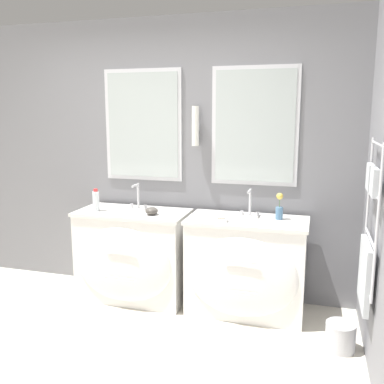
{
  "coord_description": "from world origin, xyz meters",
  "views": [
    {
      "loc": [
        1.43,
        -2.14,
        1.74
      ],
      "look_at": [
        0.47,
        1.18,
        1.09
      ],
      "focal_mm": 40.0,
      "sensor_mm": 36.0,
      "label": 1
    }
  ],
  "objects_px": {
    "vanity_right": "(246,267)",
    "flower_vase": "(279,208)",
    "vanity_left": "(132,255)",
    "waste_bin": "(340,336)",
    "amenity_bowl": "(152,211)",
    "toiletry_bottle": "(96,201)"
  },
  "relations": [
    {
      "from": "vanity_left",
      "to": "toiletry_bottle",
      "type": "height_order",
      "value": "toiletry_bottle"
    },
    {
      "from": "vanity_left",
      "to": "amenity_bowl",
      "type": "xyz_separation_m",
      "value": [
        0.22,
        -0.05,
        0.45
      ]
    },
    {
      "from": "vanity_right",
      "to": "amenity_bowl",
      "type": "distance_m",
      "value": 0.96
    },
    {
      "from": "toiletry_bottle",
      "to": "waste_bin",
      "type": "xyz_separation_m",
      "value": [
        2.17,
        -0.35,
        -0.83
      ]
    },
    {
      "from": "flower_vase",
      "to": "waste_bin",
      "type": "height_order",
      "value": "flower_vase"
    },
    {
      "from": "amenity_bowl",
      "to": "flower_vase",
      "type": "relative_size",
      "value": 0.5
    },
    {
      "from": "waste_bin",
      "to": "toiletry_bottle",
      "type": "bearing_deg",
      "value": 170.92
    },
    {
      "from": "vanity_right",
      "to": "toiletry_bottle",
      "type": "xyz_separation_m",
      "value": [
        -1.39,
        -0.05,
        0.51
      ]
    },
    {
      "from": "flower_vase",
      "to": "toiletry_bottle",
      "type": "bearing_deg",
      "value": -174.64
    },
    {
      "from": "toiletry_bottle",
      "to": "waste_bin",
      "type": "relative_size",
      "value": 0.94
    },
    {
      "from": "vanity_left",
      "to": "flower_vase",
      "type": "height_order",
      "value": "flower_vase"
    },
    {
      "from": "amenity_bowl",
      "to": "waste_bin",
      "type": "xyz_separation_m",
      "value": [
        1.62,
        -0.35,
        -0.77
      ]
    },
    {
      "from": "vanity_left",
      "to": "vanity_right",
      "type": "distance_m",
      "value": 1.06
    },
    {
      "from": "vanity_left",
      "to": "waste_bin",
      "type": "xyz_separation_m",
      "value": [
        1.84,
        -0.4,
        -0.32
      ]
    },
    {
      "from": "vanity_left",
      "to": "waste_bin",
      "type": "relative_size",
      "value": 4.64
    },
    {
      "from": "amenity_bowl",
      "to": "waste_bin",
      "type": "bearing_deg",
      "value": -12.19
    },
    {
      "from": "vanity_right",
      "to": "flower_vase",
      "type": "distance_m",
      "value": 0.58
    },
    {
      "from": "vanity_left",
      "to": "waste_bin",
      "type": "bearing_deg",
      "value": -12.21
    },
    {
      "from": "vanity_right",
      "to": "flower_vase",
      "type": "height_order",
      "value": "flower_vase"
    },
    {
      "from": "flower_vase",
      "to": "waste_bin",
      "type": "distance_m",
      "value": 1.1
    },
    {
      "from": "vanity_right",
      "to": "amenity_bowl",
      "type": "xyz_separation_m",
      "value": [
        -0.84,
        -0.05,
        0.45
      ]
    },
    {
      "from": "vanity_right",
      "to": "waste_bin",
      "type": "relative_size",
      "value": 4.64
    }
  ]
}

